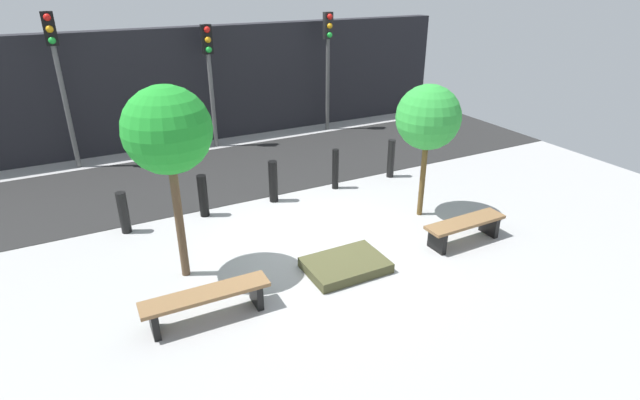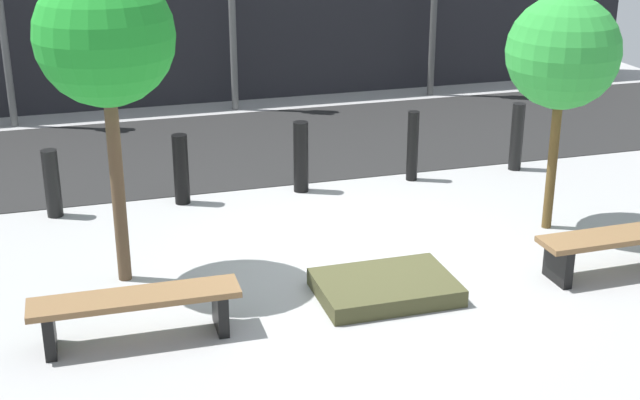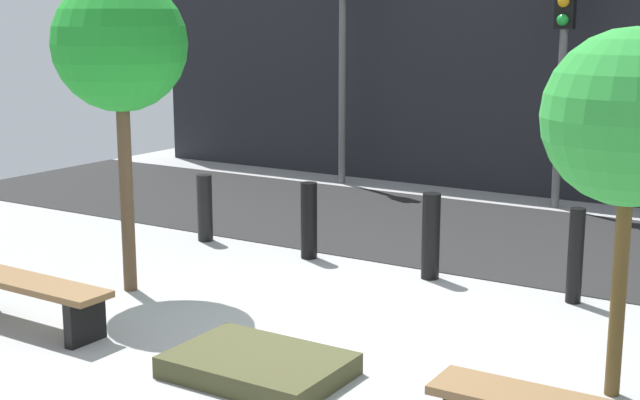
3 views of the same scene
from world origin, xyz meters
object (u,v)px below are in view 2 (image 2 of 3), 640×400
(tree_behind_left_bench, at_px, (105,39))
(bench_left, at_px, (136,307))
(tree_behind_right_bench, at_px, (563,53))
(bollard_left, at_px, (181,169))
(bollard_far_left, at_px, (52,184))
(bollard_far_right, at_px, (517,137))
(bench_right, at_px, (614,245))
(bollard_right, at_px, (413,146))
(bollard_center, at_px, (301,157))
(planter_bed, at_px, (385,287))

(tree_behind_left_bench, bearing_deg, bench_left, -90.00)
(tree_behind_right_bench, bearing_deg, bollard_left, 153.19)
(bollard_far_left, height_order, bollard_far_right, bollard_far_right)
(bench_left, height_order, bench_right, bench_left)
(tree_behind_right_bench, height_order, bollard_right, tree_behind_right_bench)
(bench_left, xyz_separation_m, bench_right, (5.01, 0.00, -0.01))
(tree_behind_right_bench, bearing_deg, bench_left, -164.93)
(bollard_far_left, relative_size, bollard_far_right, 0.89)
(bollard_left, xyz_separation_m, bollard_far_right, (4.77, 0.00, 0.03))
(tree_behind_right_bench, distance_m, bollard_far_left, 6.28)
(bollard_right, bearing_deg, bollard_far_left, 180.00)
(bench_right, distance_m, bollard_right, 3.54)
(tree_behind_left_bench, bearing_deg, bollard_center, 39.57)
(tree_behind_right_bench, xyz_separation_m, bollard_far_right, (0.68, 2.07, -1.63))
(bench_right, height_order, bollard_far_right, bollard_far_right)
(bench_left, bearing_deg, bollard_right, 40.76)
(bench_right, xyz_separation_m, tree_behind_left_bench, (-5.01, 1.35, 2.22))
(bench_left, relative_size, bench_right, 1.13)
(bench_left, height_order, bollard_right, bollard_right)
(tree_behind_right_bench, bearing_deg, bollard_far_right, 71.92)
(bollard_left, distance_m, bollard_right, 3.18)
(bench_left, relative_size, tree_behind_right_bench, 0.69)
(bench_left, distance_m, bollard_far_right, 6.64)
(tree_behind_left_bench, bearing_deg, bench_right, -15.07)
(bollard_far_left, height_order, bollard_right, bollard_right)
(bollard_center, bearing_deg, bollard_far_right, 0.00)
(bench_right, xyz_separation_m, bollard_left, (-4.10, 3.42, 0.13))
(bench_right, relative_size, bollard_center, 1.76)
(bollard_center, xyz_separation_m, bollard_far_right, (3.18, 0.00, 0.01))
(bollard_left, height_order, bollard_center, bollard_center)
(planter_bed, distance_m, bollard_left, 3.61)
(bollard_center, bearing_deg, bollard_left, 180.00)
(tree_behind_right_bench, xyz_separation_m, bollard_left, (-4.10, 2.07, -1.66))
(tree_behind_right_bench, bearing_deg, bollard_far_left, 160.00)
(bollard_far_left, relative_size, bollard_center, 0.90)
(bollard_far_right, bearing_deg, bollard_far_left, 180.00)
(bench_right, relative_size, bollard_far_right, 1.74)
(bollard_right, height_order, bollard_far_right, bollard_right)
(bollard_far_right, bearing_deg, bench_left, -148.98)
(bench_right, bearing_deg, bollard_far_left, 148.08)
(bollard_far_left, bearing_deg, planter_bed, -45.34)
(bollard_right, bearing_deg, planter_bed, -116.29)
(bollard_far_left, bearing_deg, bollard_center, 0.00)
(bollard_right, bearing_deg, bench_right, -75.02)
(tree_behind_right_bench, distance_m, bollard_center, 3.64)
(bollard_far_left, relative_size, bollard_left, 0.94)
(bench_left, xyz_separation_m, tree_behind_left_bench, (0.00, 1.35, 2.21))
(planter_bed, distance_m, bollard_far_left, 4.54)
(planter_bed, bearing_deg, bollard_far_left, 134.66)
(tree_behind_right_bench, bearing_deg, tree_behind_left_bench, -180.00)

